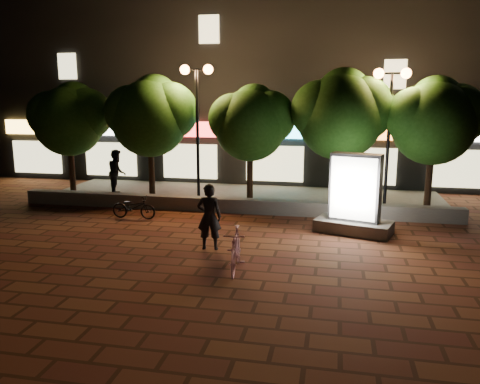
% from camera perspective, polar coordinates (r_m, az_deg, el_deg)
% --- Properties ---
extents(ground, '(80.00, 80.00, 0.00)m').
position_cam_1_polar(ground, '(13.48, -5.05, -6.39)').
color(ground, brown).
rests_on(ground, ground).
extents(retaining_wall, '(16.00, 0.45, 0.50)m').
position_cam_1_polar(retaining_wall, '(17.15, -1.29, -1.58)').
color(retaining_wall, slate).
rests_on(retaining_wall, ground).
extents(sidewalk, '(16.00, 5.00, 0.08)m').
position_cam_1_polar(sidewalk, '(19.58, 0.31, -0.56)').
color(sidewalk, slate).
rests_on(sidewalk, ground).
extents(building_block, '(28.00, 8.12, 11.30)m').
position_cam_1_polar(building_block, '(25.56, 3.20, 13.43)').
color(building_block, black).
rests_on(building_block, ground).
extents(tree_far_left, '(3.36, 2.80, 4.63)m').
position_cam_1_polar(tree_far_left, '(20.71, -19.71, 8.52)').
color(tree_far_left, black).
rests_on(tree_far_left, sidewalk).
extents(tree_left, '(3.60, 3.00, 4.89)m').
position_cam_1_polar(tree_left, '(19.14, -10.60, 9.26)').
color(tree_left, black).
rests_on(tree_left, sidewalk).
extents(tree_mid, '(3.24, 2.70, 4.50)m').
position_cam_1_polar(tree_mid, '(18.05, 1.42, 8.60)').
color(tree_mid, black).
rests_on(tree_mid, sidewalk).
extents(tree_right, '(3.72, 3.10, 5.07)m').
position_cam_1_polar(tree_right, '(17.76, 12.13, 9.43)').
color(tree_right, black).
rests_on(tree_right, sidewalk).
extents(tree_far_right, '(3.48, 2.90, 4.76)m').
position_cam_1_polar(tree_far_right, '(18.09, 22.38, 8.23)').
color(tree_far_right, black).
rests_on(tree_far_right, sidewalk).
extents(street_lamp_left, '(1.26, 0.36, 5.18)m').
position_cam_1_polar(street_lamp_left, '(18.24, -5.19, 11.13)').
color(street_lamp_left, black).
rests_on(street_lamp_left, sidewalk).
extents(street_lamp_right, '(1.26, 0.36, 4.98)m').
position_cam_1_polar(street_lamp_right, '(17.59, 17.63, 10.20)').
color(street_lamp_right, black).
rests_on(street_lamp_right, sidewalk).
extents(ad_kiosk, '(2.48, 1.73, 2.44)m').
position_cam_1_polar(ad_kiosk, '(14.85, 13.62, -1.06)').
color(ad_kiosk, slate).
rests_on(ad_kiosk, ground).
extents(scooter_pink, '(0.66, 1.77, 1.04)m').
position_cam_1_polar(scooter_pink, '(11.41, -0.53, -6.94)').
color(scooter_pink, '#C8809A').
rests_on(scooter_pink, ground).
extents(rider, '(0.71, 0.50, 1.82)m').
position_cam_1_polar(rider, '(12.89, -3.71, -2.99)').
color(rider, black).
rests_on(rider, ground).
extents(scooter_parked, '(1.56, 0.57, 0.82)m').
position_cam_1_polar(scooter_parked, '(16.57, -12.64, -1.76)').
color(scooter_parked, black).
rests_on(scooter_parked, ground).
extents(pedestrian, '(1.01, 1.12, 1.87)m').
position_cam_1_polar(pedestrian, '(20.41, -14.54, 2.36)').
color(pedestrian, black).
rests_on(pedestrian, sidewalk).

